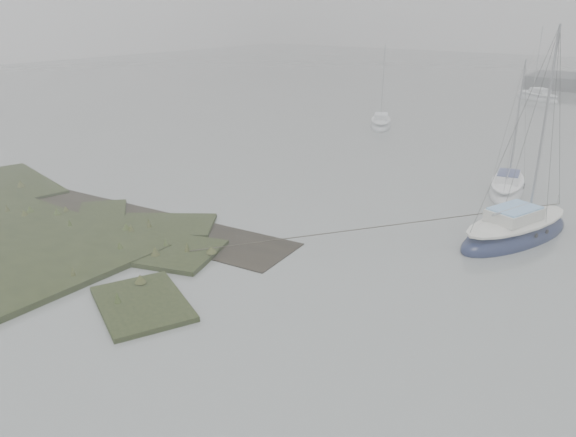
{
  "coord_description": "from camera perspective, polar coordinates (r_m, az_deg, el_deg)",
  "views": [
    {
      "loc": [
        13.26,
        -10.15,
        8.7
      ],
      "look_at": [
        2.4,
        4.55,
        1.8
      ],
      "focal_mm": 35.0,
      "sensor_mm": 36.0,
      "label": 1
    }
  ],
  "objects": [
    {
      "name": "ground",
      "position": [
        43.17,
        17.97,
        8.05
      ],
      "size": [
        160.0,
        160.0,
        0.0
      ],
      "primitive_type": "plane",
      "color": "slate",
      "rests_on": "ground"
    },
    {
      "name": "sailboat_main",
      "position": [
        24.22,
        22.09,
        -1.28
      ],
      "size": [
        3.95,
        6.56,
        8.8
      ],
      "rotation": [
        0.0,
        0.0,
        -0.33
      ],
      "color": "#151C3D",
      "rests_on": "ground"
    },
    {
      "name": "sailboat_far_a",
      "position": [
        44.74,
        9.39,
        9.46
      ],
      "size": [
        3.52,
        4.88,
        6.62
      ],
      "rotation": [
        0.0,
        0.0,
        0.48
      ],
      "color": "#ACB2B7",
      "rests_on": "ground"
    },
    {
      "name": "sailboat_white",
      "position": [
        30.2,
        21.34,
        2.91
      ],
      "size": [
        2.54,
        5.11,
        6.91
      ],
      "rotation": [
        0.0,
        0.0,
        0.2
      ],
      "color": "silver",
      "rests_on": "ground"
    },
    {
      "name": "sailboat_far_c",
      "position": [
        62.52,
        24.0,
        11.16
      ],
      "size": [
        5.42,
        4.47,
        7.57
      ],
      "rotation": [
        0.0,
        0.0,
        0.97
      ],
      "color": "silver",
      "rests_on": "ground"
    }
  ]
}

